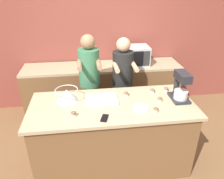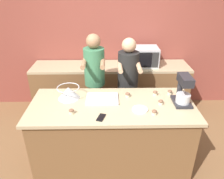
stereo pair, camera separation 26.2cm
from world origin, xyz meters
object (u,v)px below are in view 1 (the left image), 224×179
cupcake_3 (126,94)px  cupcake_4 (160,99)px  person_left (90,85)px  cupcake_1 (166,89)px  baking_tray (102,99)px  small_plate (141,108)px  microwave_oven (133,56)px  cupcake_2 (152,91)px  cupcake_5 (156,110)px  stand_mixer (181,88)px  mixing_bowl (67,95)px  cell_phone (105,118)px  person_right (122,85)px  cupcake_0 (74,114)px

cupcake_3 → cupcake_4: size_ratio=1.00×
person_left → cupcake_3: person_left is taller
cupcake_1 → cupcake_4: size_ratio=1.00×
baking_tray → small_plate: bearing=-29.9°
microwave_oven → small_plate: 1.54m
cupcake_2 → cupcake_5: 0.47m
stand_mixer → cupcake_2: (-0.28, 0.21, -0.13)m
mixing_bowl → cell_phone: mixing_bowl is taller
cell_phone → cupcake_2: cupcake_2 is taller
cupcake_1 → cupcake_3: (-0.57, -0.06, 0.00)m
stand_mixer → small_plate: bearing=-163.6°
microwave_oven → cupcake_2: bearing=-89.4°
small_plate → cupcake_1: cupcake_1 is taller
microwave_oven → cupcake_2: size_ratio=8.85×
cell_phone → small_plate: bearing=18.2°
cupcake_4 → cupcake_5: bearing=-118.8°
stand_mixer → small_plate: size_ratio=2.01×
person_right → cupcake_4: (0.34, -0.73, 0.14)m
cell_phone → cupcake_0: (-0.34, 0.09, 0.03)m
microwave_oven → cupcake_3: microwave_oven is taller
cupcake_5 → stand_mixer: bearing=33.1°
cupcake_3 → cell_phone: bearing=-125.0°
person_left → cupcake_0: 0.95m
person_left → cell_phone: (0.12, -1.01, 0.08)m
baking_tray → cupcake_2: bearing=9.2°
small_plate → cupcake_3: 0.35m
cupcake_2 → cupcake_4: same height
person_left → cupcake_2: bearing=-30.9°
cell_phone → cupcake_1: cupcake_1 is taller
microwave_oven → cupcake_3: (-0.35, -1.19, -0.12)m
cell_phone → cupcake_2: size_ratio=2.61×
cupcake_4 → cupcake_5: (-0.12, -0.22, 0.00)m
mixing_bowl → cupcake_3: bearing=1.3°
cell_phone → cupcake_5: size_ratio=2.61×
person_left → person_right: 0.50m
microwave_oven → stand_mixer: bearing=-77.7°
baking_tray → cupcake_4: (0.72, -0.13, 0.01)m
microwave_oven → cupcake_1: size_ratio=8.85×
small_plate → cupcake_0: size_ratio=3.04×
stand_mixer → cupcake_2: stand_mixer is taller
person_right → cell_phone: person_right is taller
mixing_bowl → cupcake_0: mixing_bowl is taller
baking_tray → small_plate: 0.51m
cell_phone → person_right: bearing=69.4°
cupcake_0 → cupcake_2: bearing=22.4°
cupcake_0 → person_left: bearing=76.8°
person_left → cupcake_3: bearing=-49.7°
person_right → mixing_bowl: bearing=-145.5°
person_right → cupcake_2: 0.60m
baking_tray → cupcake_0: size_ratio=6.66×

